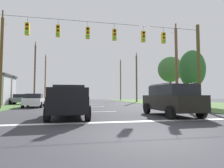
# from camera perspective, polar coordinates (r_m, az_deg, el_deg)

# --- Properties ---
(ground_plane) EXTENTS (120.00, 120.00, 0.00)m
(ground_plane) POSITION_cam_1_polar(r_m,az_deg,el_deg) (5.92, 10.68, -16.32)
(ground_plane) COLOR #333338
(shoulder_grass_right) EXTENTS (16.00, 80.00, 0.03)m
(shoulder_grass_right) POSITION_cam_1_polar(r_m,az_deg,el_deg) (27.34, 30.57, -5.78)
(shoulder_grass_right) COLOR #4B6E37
(shoulder_grass_right) RESTS_ON ground
(stop_bar_stripe) EXTENTS (15.32, 0.45, 0.01)m
(stop_bar_stripe) POSITION_cam_1_polar(r_m,az_deg,el_deg) (9.39, 2.01, -11.56)
(stop_bar_stripe) COLOR white
(stop_bar_stripe) RESTS_ON ground
(lane_dash_0) EXTENTS (2.50, 0.15, 0.01)m
(lane_dash_0) POSITION_cam_1_polar(r_m,az_deg,el_deg) (15.25, -3.27, -8.47)
(lane_dash_0) COLOR white
(lane_dash_0) RESTS_ON ground
(lane_dash_1) EXTENTS (2.50, 0.15, 0.01)m
(lane_dash_1) POSITION_cam_1_polar(r_m,az_deg,el_deg) (22.11, -5.83, -6.92)
(lane_dash_1) COLOR white
(lane_dash_1) RESTS_ON ground
(lane_dash_2) EXTENTS (2.50, 0.15, 0.01)m
(lane_dash_2) POSITION_cam_1_polar(r_m,az_deg,el_deg) (28.12, -7.03, -6.19)
(lane_dash_2) COLOR white
(lane_dash_2) RESTS_ON ground
(overhead_signal_span) EXTENTS (18.08, 0.31, 7.87)m
(overhead_signal_span) POSITION_cam_1_polar(r_m,az_deg,el_deg) (15.48, -2.93, 8.59)
(overhead_signal_span) COLOR brown
(overhead_signal_span) RESTS_ON ground
(pickup_truck) EXTENTS (2.34, 5.43, 1.95)m
(pickup_truck) POSITION_cam_1_polar(r_m,az_deg,el_deg) (11.66, -13.14, -5.16)
(pickup_truck) COLOR black
(pickup_truck) RESTS_ON ground
(suv_black) EXTENTS (2.28, 4.83, 2.05)m
(suv_black) POSITION_cam_1_polar(r_m,az_deg,el_deg) (12.63, 17.67, -4.53)
(suv_black) COLOR black
(suv_black) RESTS_ON ground
(distant_car_crossing_white) EXTENTS (2.20, 4.39, 1.52)m
(distant_car_crossing_white) POSITION_cam_1_polar(r_m,az_deg,el_deg) (22.65, -22.77, -4.60)
(distant_car_crossing_white) COLOR silver
(distant_car_crossing_white) RESTS_ON ground
(distant_car_oncoming) EXTENTS (4.41, 2.25, 1.52)m
(distant_car_oncoming) POSITION_cam_1_polar(r_m,az_deg,el_deg) (30.51, -25.78, -4.18)
(distant_car_oncoming) COLOR slate
(distant_car_oncoming) RESTS_ON ground
(utility_pole_mid_right) EXTENTS (0.33, 1.70, 10.19)m
(utility_pole_mid_right) POSITION_cam_1_polar(r_m,az_deg,el_deg) (24.01, 19.20, 5.27)
(utility_pole_mid_right) COLOR brown
(utility_pole_mid_right) RESTS_ON ground
(utility_pole_far_right) EXTENTS (0.31, 1.71, 9.97)m
(utility_pole_far_right) POSITION_cam_1_polar(r_m,az_deg,el_deg) (37.67, 7.54, 1.81)
(utility_pole_far_right) COLOR brown
(utility_pole_far_right) RESTS_ON ground
(utility_pole_near_left) EXTENTS (0.29, 1.92, 11.09)m
(utility_pole_near_left) POSITION_cam_1_polar(r_m,az_deg,el_deg) (49.80, 2.64, 1.35)
(utility_pole_near_left) COLOR brown
(utility_pole_near_left) RESTS_ON ground
(utility_pole_far_left) EXTENTS (0.30, 1.99, 10.08)m
(utility_pole_far_left) POSITION_cam_1_polar(r_m,az_deg,el_deg) (21.99, -30.90, 6.13)
(utility_pole_far_left) COLOR brown
(utility_pole_far_left) RESTS_ON ground
(utility_pole_distant_right) EXTENTS (0.27, 1.70, 10.82)m
(utility_pole_distant_right) POSITION_cam_1_polar(r_m,az_deg,el_deg) (35.32, -22.62, 3.18)
(utility_pole_distant_right) COLOR brown
(utility_pole_distant_right) RESTS_ON ground
(utility_pole_distant_left) EXTENTS (0.27, 1.96, 11.53)m
(utility_pole_distant_left) POSITION_cam_1_polar(r_m,az_deg,el_deg) (48.79, -19.80, 1.98)
(utility_pole_distant_left) COLOR brown
(utility_pole_distant_left) RESTS_ON ground
(tree_roadside_right) EXTENTS (3.91, 3.91, 7.58)m
(tree_roadside_right) POSITION_cam_1_polar(r_m,az_deg,el_deg) (31.27, 17.45, 4.31)
(tree_roadside_right) COLOR brown
(tree_roadside_right) RESTS_ON ground
(tree_roadside_far_right) EXTENTS (3.22, 3.22, 7.13)m
(tree_roadside_far_right) POSITION_cam_1_polar(r_m,az_deg,el_deg) (25.85, 23.34, 4.25)
(tree_roadside_far_right) COLOR brown
(tree_roadside_far_right) RESTS_ON ground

